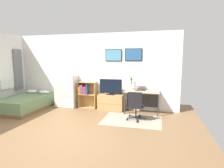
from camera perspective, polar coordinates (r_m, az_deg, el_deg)
ground_plane at (r=4.84m, az=-16.09°, el=-14.02°), size 7.20×7.20×0.00m
wall_back_with_posters at (r=6.71m, az=-5.76°, el=4.20°), size 6.12×0.09×2.70m
area_rug at (r=5.45m, az=6.32°, el=-11.23°), size 1.70×1.20×0.01m
bed at (r=7.11m, az=-25.58°, el=-5.44°), size 1.27×1.93×0.59m
dresser at (r=6.96m, az=-14.22°, el=-2.10°), size 0.79×0.46×1.21m
bookshelf at (r=6.70m, az=-8.19°, el=-2.75°), size 0.66×0.30×0.96m
tv_stand at (r=6.40m, az=-0.38°, el=-5.75°), size 0.89×0.41×0.55m
television at (r=6.28m, az=-0.44°, el=-0.97°), size 0.79×0.16×0.54m
desk at (r=6.12m, az=9.48°, el=-3.32°), size 1.12×0.61×0.74m
office_chair at (r=5.30m, az=7.44°, el=-6.65°), size 0.56×0.58×0.86m
laptop at (r=6.14m, az=8.95°, el=-1.41°), size 0.39×0.42×0.16m
computer_mouse at (r=6.02m, az=11.35°, el=-2.09°), size 0.06×0.10×0.03m
bamboo_vase at (r=6.25m, az=6.12°, el=0.32°), size 0.09×0.11×0.43m
wine_glass at (r=5.94m, az=6.87°, el=-0.97°), size 0.07×0.07×0.18m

